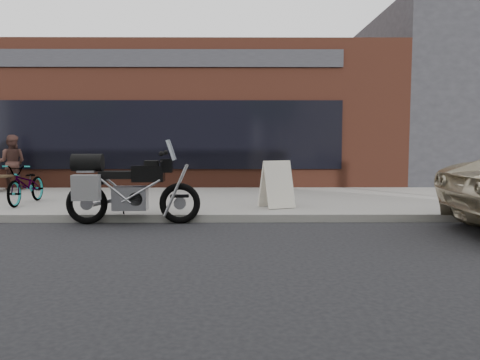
{
  "coord_description": "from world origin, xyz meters",
  "views": [
    {
      "loc": [
        -0.07,
        -4.74,
        1.58
      ],
      "look_at": [
        -0.02,
        3.54,
        0.85
      ],
      "focal_mm": 35.0,
      "sensor_mm": 36.0,
      "label": 1
    }
  ],
  "objects": [
    {
      "name": "cafe_patron_left",
      "position": [
        -6.44,
        8.51,
        0.92
      ],
      "size": [
        0.81,
        0.66,
        1.55
      ],
      "primitive_type": "imported",
      "rotation": [
        0.0,
        0.0,
        3.24
      ],
      "color": "#492D26",
      "rests_on": "near_sidewalk"
    },
    {
      "name": "near_sidewalk",
      "position": [
        0.0,
        7.0,
        0.07
      ],
      "size": [
        44.0,
        6.0,
        0.15
      ],
      "primitive_type": "cube",
      "color": "gray",
      "rests_on": "ground"
    },
    {
      "name": "sandwich_sign",
      "position": [
        0.76,
        4.99,
        0.64
      ],
      "size": [
        0.78,
        0.75,
        0.98
      ],
      "rotation": [
        0.0,
        0.0,
        0.4
      ],
      "color": "white",
      "rests_on": "near_sidewalk"
    },
    {
      "name": "bicycle_front",
      "position": [
        -4.71,
        5.53,
        0.59
      ],
      "size": [
        0.6,
        1.67,
        0.87
      ],
      "primitive_type": "imported",
      "rotation": [
        0.0,
        0.0,
        -0.01
      ],
      "color": "gray",
      "rests_on": "near_sidewalk"
    },
    {
      "name": "storefront",
      "position": [
        -2.0,
        13.98,
        2.25
      ],
      "size": [
        14.0,
        10.07,
        4.5
      ],
      "color": "#5A2A1D",
      "rests_on": "ground"
    },
    {
      "name": "motorcycle",
      "position": [
        -2.16,
        3.87,
        0.68
      ],
      "size": [
        2.49,
        0.86,
        1.57
      ],
      "rotation": [
        0.0,
        0.0,
        0.03
      ],
      "color": "black",
      "rests_on": "ground"
    },
    {
      "name": "ground",
      "position": [
        0.0,
        0.0,
        0.0
      ],
      "size": [
        120.0,
        120.0,
        0.0
      ],
      "primitive_type": "plane",
      "color": "black",
      "rests_on": "ground"
    }
  ]
}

